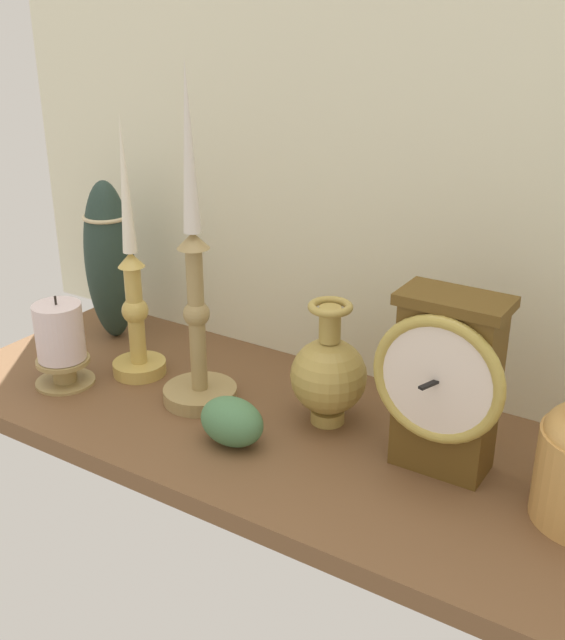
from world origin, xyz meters
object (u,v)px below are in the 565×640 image
(candlestick_tall_center, at_px, (196,308))
(tall_ceramic_vase, at_px, (110,260))
(candlestick_tall_left, at_px, (134,301))
(brass_vase_bulbous, at_px, (329,374))
(mantel_clock, at_px, (445,382))
(pillar_candle_front, at_px, (61,343))

(candlestick_tall_center, xyz_separation_m, tall_ceramic_vase, (-0.24, 0.09, -0.01))
(candlestick_tall_left, xyz_separation_m, brass_vase_bulbous, (0.29, 0.03, -0.04))
(mantel_clock, bearing_deg, pillar_candle_front, -170.93)
(candlestick_tall_center, distance_m, pillar_candle_front, 0.21)
(candlestick_tall_center, xyz_separation_m, brass_vase_bulbous, (0.17, 0.04, -0.06))
(candlestick_tall_center, height_order, tall_ceramic_vase, candlestick_tall_center)
(candlestick_tall_left, bearing_deg, brass_vase_bulbous, 5.28)
(mantel_clock, distance_m, tall_ceramic_vase, 0.57)
(mantel_clock, distance_m, brass_vase_bulbous, 0.16)
(candlestick_tall_center, xyz_separation_m, pillar_candle_front, (-0.19, -0.06, -0.07))
(brass_vase_bulbous, relative_size, tall_ceramic_vase, 0.65)
(mantel_clock, height_order, tall_ceramic_vase, tall_ceramic_vase)
(candlestick_tall_left, xyz_separation_m, tall_ceramic_vase, (-0.12, 0.08, 0.01))
(candlestick_tall_center, relative_size, tall_ceramic_vase, 1.75)
(mantel_clock, xyz_separation_m, candlestick_tall_center, (-0.32, -0.02, 0.02))
(mantel_clock, relative_size, tall_ceramic_vase, 0.84)
(pillar_candle_front, bearing_deg, tall_ceramic_vase, 108.80)
(brass_vase_bulbous, distance_m, tall_ceramic_vase, 0.41)
(brass_vase_bulbous, xyz_separation_m, tall_ceramic_vase, (-0.41, 0.05, 0.06))
(pillar_candle_front, height_order, tall_ceramic_vase, tall_ceramic_vase)
(mantel_clock, distance_m, candlestick_tall_left, 0.44)
(brass_vase_bulbous, height_order, pillar_candle_front, brass_vase_bulbous)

